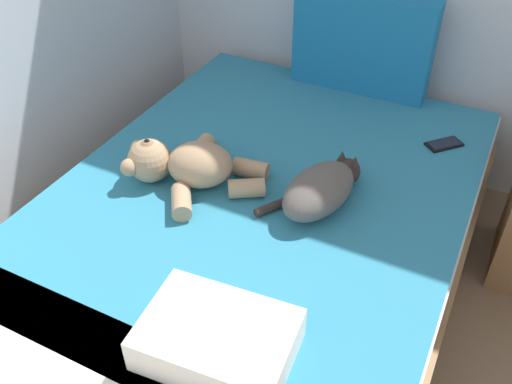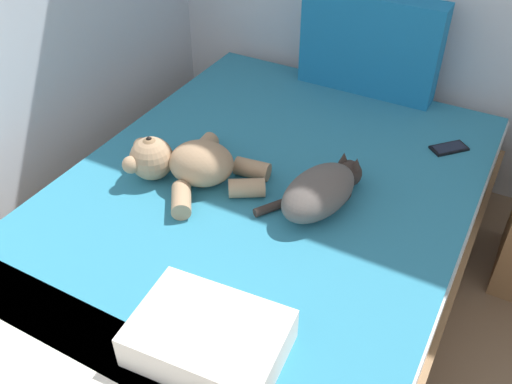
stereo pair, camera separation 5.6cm
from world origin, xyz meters
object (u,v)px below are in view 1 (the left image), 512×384
(bed, at_px, (258,241))
(cell_phone, at_px, (444,144))
(teddy_bear, at_px, (186,165))
(patterned_cushion, at_px, (362,43))
(throw_pillow, at_px, (218,339))
(cat, at_px, (322,189))

(bed, height_order, cell_phone, cell_phone)
(teddy_bear, xyz_separation_m, cell_phone, (0.81, 0.68, -0.07))
(patterned_cushion, xyz_separation_m, throw_pillow, (0.15, -1.60, -0.17))
(throw_pillow, bearing_deg, patterned_cushion, 95.19)
(cat, relative_size, cell_phone, 2.68)
(patterned_cushion, height_order, teddy_bear, patterned_cushion)
(bed, bearing_deg, throw_pillow, -72.63)
(teddy_bear, xyz_separation_m, throw_pillow, (0.48, -0.61, -0.02))
(teddy_bear, distance_m, throw_pillow, 0.78)
(patterned_cushion, height_order, throw_pillow, patterned_cushion)
(patterned_cushion, relative_size, cell_phone, 4.04)
(throw_pillow, bearing_deg, bed, 107.37)
(throw_pillow, bearing_deg, cell_phone, 75.42)
(cell_phone, bearing_deg, throw_pillow, -104.58)
(teddy_bear, height_order, cell_phone, teddy_bear)
(cell_phone, bearing_deg, patterned_cushion, 146.60)
(cell_phone, bearing_deg, cat, -118.49)
(bed, distance_m, cat, 0.39)
(patterned_cushion, relative_size, cat, 1.51)
(patterned_cushion, distance_m, cell_phone, 0.62)
(teddy_bear, height_order, throw_pillow, teddy_bear)
(patterned_cushion, xyz_separation_m, cell_phone, (0.48, -0.32, -0.22))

